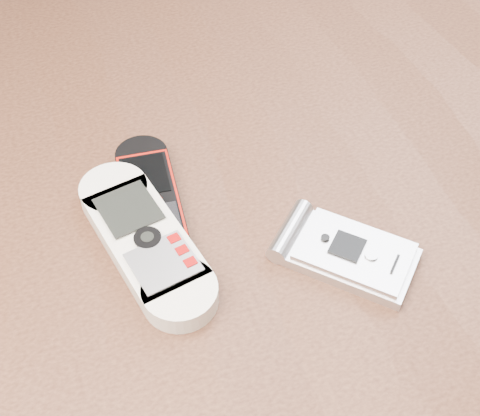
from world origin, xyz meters
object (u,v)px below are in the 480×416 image
at_px(nokia_white, 145,240).
at_px(motorola_razr, 350,253).
at_px(table, 235,298).
at_px(nokia_black_red, 151,200).

xyz_separation_m(nokia_white, motorola_razr, (0.13, -0.06, -0.00)).
height_order(table, motorola_razr, motorola_razr).
distance_m(table, nokia_white, 0.13).
relative_size(nokia_white, nokia_black_red, 1.16).
xyz_separation_m(table, nokia_black_red, (-0.05, 0.03, 0.11)).
bearing_deg(nokia_black_red, motorola_razr, -33.49).
height_order(table, nokia_black_red, nokia_black_red).
relative_size(table, motorola_razr, 12.00).
distance_m(nokia_white, nokia_black_red, 0.04).
bearing_deg(nokia_white, table, -7.50).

